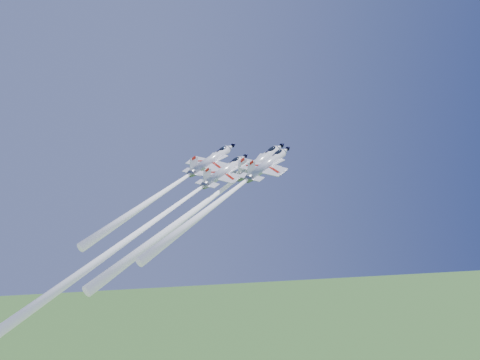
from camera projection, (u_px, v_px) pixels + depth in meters
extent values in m
cylinder|color=silver|center=(259.00, 162.00, 113.71)|extent=(5.77, 7.91, 12.75)
cone|color=silver|center=(279.00, 148.00, 118.87)|extent=(3.37, 3.59, 3.36)
cone|color=black|center=(283.00, 145.00, 120.07)|extent=(1.70, 1.81, 1.69)
cone|color=slate|center=(239.00, 177.00, 108.94)|extent=(3.10, 3.10, 2.31)
ellipsoid|color=black|center=(272.00, 150.00, 116.70)|extent=(3.30, 2.96, 2.48)
cube|color=black|center=(267.00, 152.00, 115.48)|extent=(1.08, 0.90, 0.83)
cube|color=silver|center=(256.00, 166.00, 112.96)|extent=(9.82, 10.16, 3.83)
cube|color=silver|center=(261.00, 157.00, 116.26)|extent=(3.47, 2.91, 1.84)
cube|color=silver|center=(271.00, 160.00, 114.71)|extent=(3.47, 2.91, 1.84)
cube|color=silver|center=(242.00, 175.00, 109.69)|extent=(5.26, 5.50, 2.04)
cube|color=silver|center=(242.00, 167.00, 109.06)|extent=(2.75, 2.79, 4.02)
cube|color=#A71608|center=(242.00, 160.00, 108.59)|extent=(1.22, 1.07, 1.12)
cube|color=black|center=(260.00, 167.00, 114.18)|extent=(8.38, 6.15, 4.87)
sphere|color=white|center=(239.00, 178.00, 108.76)|extent=(1.18, 1.24, 1.10)
cone|color=white|center=(173.00, 226.00, 95.54)|extent=(11.71, 18.70, 36.39)
cylinder|color=silver|center=(210.00, 160.00, 113.65)|extent=(5.12, 7.02, 11.31)
cone|color=silver|center=(230.00, 147.00, 118.23)|extent=(2.99, 3.18, 2.98)
cone|color=black|center=(234.00, 145.00, 119.30)|extent=(1.51, 1.60, 1.50)
cone|color=slate|center=(191.00, 173.00, 109.42)|extent=(2.75, 2.75, 2.05)
ellipsoid|color=black|center=(223.00, 149.00, 116.30)|extent=(2.93, 2.63, 2.20)
cube|color=black|center=(218.00, 151.00, 115.22)|extent=(0.95, 0.80, 0.74)
cube|color=silver|center=(207.00, 164.00, 112.99)|extent=(8.71, 9.01, 3.40)
cube|color=silver|center=(213.00, 156.00, 115.91)|extent=(3.08, 2.58, 1.63)
cube|color=silver|center=(221.00, 158.00, 114.54)|extent=(3.08, 2.58, 1.63)
cube|color=silver|center=(194.00, 172.00, 110.08)|extent=(4.67, 4.88, 1.81)
cube|color=silver|center=(194.00, 164.00, 109.53)|extent=(2.44, 2.48, 3.56)
cube|color=#A71608|center=(194.00, 158.00, 109.11)|extent=(1.08, 0.95, 0.99)
cube|color=black|center=(211.00, 164.00, 114.07)|extent=(7.44, 5.46, 4.33)
sphere|color=white|center=(190.00, 174.00, 109.26)|extent=(1.05, 1.10, 0.98)
cone|color=white|center=(141.00, 207.00, 99.76)|extent=(8.89, 13.89, 26.42)
cylinder|color=silver|center=(267.00, 165.00, 106.45)|extent=(5.09, 6.97, 11.24)
cone|color=silver|center=(285.00, 151.00, 111.00)|extent=(2.97, 3.16, 2.97)
cone|color=black|center=(289.00, 148.00, 112.06)|extent=(1.50, 1.59, 1.49)
cone|color=slate|center=(248.00, 179.00, 102.25)|extent=(2.73, 2.73, 2.04)
ellipsoid|color=black|center=(278.00, 153.00, 109.08)|extent=(2.91, 2.61, 2.19)
cube|color=black|center=(274.00, 155.00, 108.01)|extent=(0.95, 0.79, 0.74)
cube|color=silver|center=(264.00, 168.00, 105.79)|extent=(8.66, 8.95, 3.38)
cube|color=silver|center=(268.00, 160.00, 108.69)|extent=(3.06, 2.56, 1.62)
cube|color=silver|center=(278.00, 162.00, 107.33)|extent=(3.06, 2.56, 1.62)
cube|color=silver|center=(251.00, 177.00, 102.90)|extent=(4.64, 4.85, 1.80)
cube|color=silver|center=(251.00, 169.00, 102.35)|extent=(2.42, 2.46, 3.54)
cube|color=#A71608|center=(251.00, 163.00, 101.94)|extent=(1.07, 0.94, 0.99)
cube|color=black|center=(267.00, 169.00, 106.86)|extent=(7.39, 5.42, 4.30)
sphere|color=white|center=(248.00, 179.00, 102.09)|extent=(1.04, 1.09, 0.97)
cone|color=white|center=(200.00, 216.00, 92.43)|extent=(8.97, 14.06, 26.81)
cylinder|color=silver|center=(223.00, 172.00, 107.89)|extent=(4.90, 6.71, 10.82)
cone|color=silver|center=(242.00, 158.00, 112.28)|extent=(2.86, 3.04, 2.85)
cone|color=black|center=(246.00, 155.00, 113.30)|extent=(1.44, 1.53, 1.43)
cone|color=slate|center=(204.00, 185.00, 103.85)|extent=(2.63, 2.63, 1.96)
ellipsoid|color=black|center=(235.00, 160.00, 110.43)|extent=(2.80, 2.51, 2.10)
cube|color=black|center=(231.00, 162.00, 109.40)|extent=(0.91, 0.76, 0.71)
cube|color=silver|center=(220.00, 175.00, 107.26)|extent=(8.33, 8.62, 3.25)
cube|color=silver|center=(225.00, 167.00, 110.06)|extent=(2.95, 2.47, 1.56)
cube|color=silver|center=(234.00, 169.00, 108.75)|extent=(2.95, 2.47, 1.56)
cube|color=silver|center=(207.00, 184.00, 104.48)|extent=(4.47, 4.66, 1.73)
cube|color=silver|center=(207.00, 176.00, 103.95)|extent=(2.33, 2.37, 3.41)
cube|color=#A71608|center=(207.00, 170.00, 103.55)|extent=(1.03, 0.91, 0.95)
cube|color=black|center=(224.00, 175.00, 108.29)|extent=(7.11, 5.22, 4.14)
sphere|color=white|center=(204.00, 186.00, 103.70)|extent=(1.00, 1.05, 0.93)
cone|color=white|center=(118.00, 247.00, 88.61)|extent=(12.55, 20.55, 41.05)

